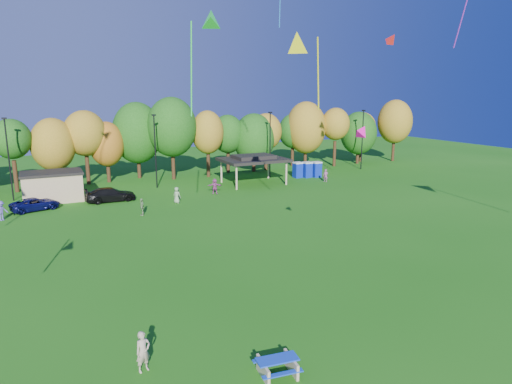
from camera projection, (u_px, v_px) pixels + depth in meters
name	position (u px, v px, depth m)	size (l,w,h in m)	color
ground	(327.00, 349.00, 21.26)	(160.00, 160.00, 0.00)	#19600F
tree_line	(122.00, 138.00, 59.50)	(93.57, 10.55, 11.15)	black
lamp_posts	(155.00, 149.00, 56.17)	(64.50, 0.25, 9.09)	black
utility_building	(53.00, 186.00, 49.98)	(6.30, 4.30, 3.25)	tan
pavilion	(253.00, 159.00, 59.04)	(8.20, 6.20, 3.77)	tan
porta_potties	(307.00, 170.00, 63.89)	(3.75, 1.96, 2.18)	#0C25A5
picnic_table	(277.00, 365.00, 19.25)	(1.94, 1.67, 0.77)	tan
kite_flyer	(143.00, 352.00, 19.43)	(0.67, 0.44, 1.83)	tan
car_c	(35.00, 204.00, 46.10)	(2.15, 4.66, 1.30)	#0D0F4E
car_d	(110.00, 195.00, 49.82)	(2.16, 5.30, 1.54)	black
far_person_1	(142.00, 207.00, 44.14)	(0.99, 0.41, 1.69)	#698B55
far_person_2	(215.00, 186.00, 53.43)	(1.71, 0.54, 1.84)	#A44489
far_person_3	(177.00, 195.00, 49.01)	(0.86, 0.56, 1.77)	#7FA16E
far_person_4	(326.00, 176.00, 60.76)	(0.62, 0.40, 1.69)	#994885
far_person_5	(1.00, 211.00, 42.38)	(1.20, 0.69, 1.86)	#5A4EAD
kite_1	(362.00, 131.00, 25.12)	(1.21, 1.04, 1.03)	#FF0EA0
kite_2	(210.00, 19.00, 29.91)	(2.34, 4.26, 7.39)	green
kite_3	(298.00, 41.00, 30.99)	(2.89, 3.19, 5.67)	yellow
kite_11	(392.00, 39.00, 44.84)	(1.34, 1.68, 1.54)	red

